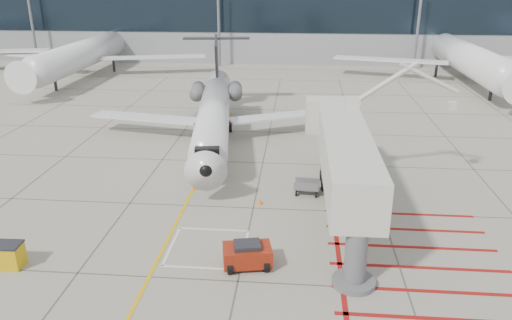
# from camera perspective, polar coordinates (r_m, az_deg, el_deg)

# --- Properties ---
(ground_plane) EXTENTS (260.00, 260.00, 0.00)m
(ground_plane) POSITION_cam_1_polar(r_m,az_deg,el_deg) (28.11, -1.09, -9.11)
(ground_plane) COLOR #9D9687
(ground_plane) RESTS_ON ground
(regional_jet) EXTENTS (26.77, 31.97, 7.65)m
(regional_jet) POSITION_cam_1_polar(r_m,az_deg,el_deg) (40.80, -5.08, 6.22)
(regional_jet) COLOR silver
(regional_jet) RESTS_ON ground_plane
(jet_bridge) EXTENTS (8.70, 18.05, 7.18)m
(jet_bridge) POSITION_cam_1_polar(r_m,az_deg,el_deg) (28.74, 10.30, -0.83)
(jet_bridge) COLOR silver
(jet_bridge) RESTS_ON ground_plane
(pushback_tug) EXTENTS (2.66, 1.95, 1.41)m
(pushback_tug) POSITION_cam_1_polar(r_m,az_deg,el_deg) (25.48, -1.01, -10.69)
(pushback_tug) COLOR maroon
(pushback_tug) RESTS_ON ground_plane
(spill_bin) EXTENTS (1.54, 1.06, 1.30)m
(spill_bin) POSITION_cam_1_polar(r_m,az_deg,el_deg) (28.40, -26.60, -9.70)
(spill_bin) COLOR #D3A00B
(spill_bin) RESTS_ON ground_plane
(baggage_cart) EXTENTS (1.74, 1.20, 1.04)m
(baggage_cart) POSITION_cam_1_polar(r_m,az_deg,el_deg) (33.49, 5.82, -3.10)
(baggage_cart) COLOR slate
(baggage_cart) RESTS_ON ground_plane
(ground_power_unit) EXTENTS (2.88, 2.36, 1.98)m
(ground_power_unit) POSITION_cam_1_polar(r_m,az_deg,el_deg) (31.54, 11.20, -4.03)
(ground_power_unit) COLOR beige
(ground_power_unit) RESTS_ON ground_plane
(cone_nose) EXTENTS (0.41, 0.41, 0.56)m
(cone_nose) POSITION_cam_1_polar(r_m,az_deg,el_deg) (34.55, -6.93, -2.81)
(cone_nose) COLOR #E93E0C
(cone_nose) RESTS_ON ground_plane
(cone_side) EXTENTS (0.31, 0.31, 0.44)m
(cone_side) POSITION_cam_1_polar(r_m,az_deg,el_deg) (32.04, 0.45, -4.72)
(cone_side) COLOR orange
(cone_side) RESTS_ON ground_plane
(terminal_building) EXTENTS (180.00, 28.00, 14.00)m
(terminal_building) POSITION_cam_1_polar(r_m,az_deg,el_deg) (94.78, 9.87, 16.20)
(terminal_building) COLOR gray
(terminal_building) RESTS_ON ground_plane
(terminal_glass_band) EXTENTS (180.00, 0.10, 6.00)m
(terminal_glass_band) POSITION_cam_1_polar(r_m,az_deg,el_deg) (80.75, 10.67, 16.13)
(terminal_glass_band) COLOR black
(terminal_glass_band) RESTS_ON ground_plane
(bg_aircraft_b) EXTENTS (33.36, 37.06, 11.12)m
(bg_aircraft_b) POSITION_cam_1_polar(r_m,az_deg,el_deg) (76.99, -18.76, 13.38)
(bg_aircraft_b) COLOR silver
(bg_aircraft_b) RESTS_ON ground_plane
(bg_aircraft_c) EXTENTS (34.62, 38.47, 11.54)m
(bg_aircraft_c) POSITION_cam_1_polar(r_m,az_deg,el_deg) (74.07, 22.92, 12.78)
(bg_aircraft_c) COLOR silver
(bg_aircraft_c) RESTS_ON ground_plane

